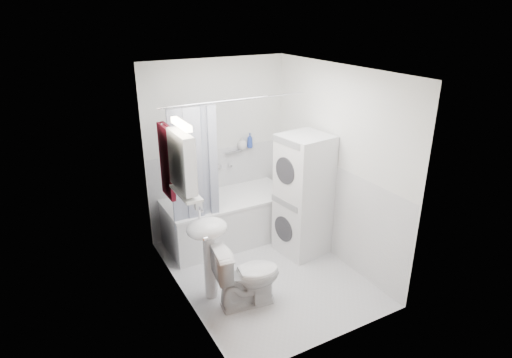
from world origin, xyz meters
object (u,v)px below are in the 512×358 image
bathtub (228,217)px  toilet (247,276)px  sink (208,240)px  washer_dryer (303,196)px

bathtub → toilet: 1.40m
sink → toilet: size_ratio=1.46×
bathtub → toilet: (-0.40, -1.34, -0.00)m
sink → bathtub: bearing=55.6°
toilet → washer_dryer: bearing=-52.7°
washer_dryer → toilet: bearing=-158.2°
bathtub → sink: bearing=-124.4°
bathtub → toilet: size_ratio=2.35×
bathtub → sink: 1.30m
bathtub → washer_dryer: washer_dryer is taller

